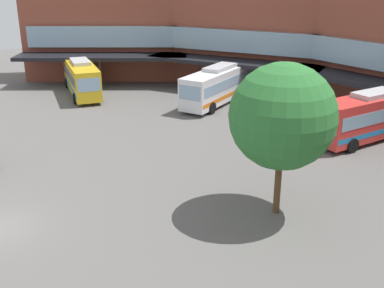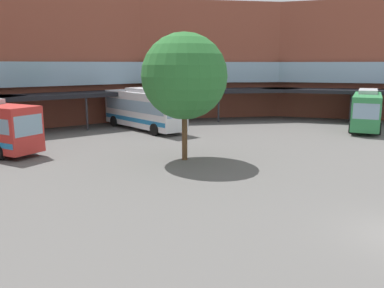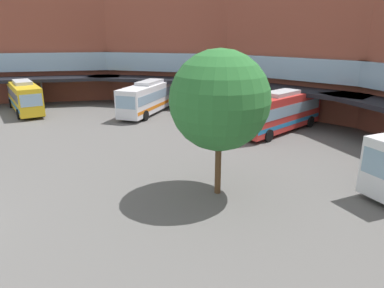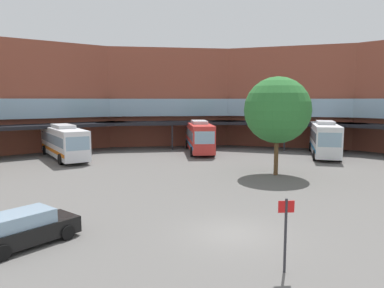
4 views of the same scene
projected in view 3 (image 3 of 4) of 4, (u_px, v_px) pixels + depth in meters
name	position (u px, v px, depth m)	size (l,w,h in m)	color
station_building	(302.00, 67.00, 28.29)	(80.82, 38.52, 13.36)	brown
bus_1	(24.00, 96.00, 41.56)	(10.57, 3.05, 3.71)	gold
bus_2	(150.00, 96.00, 41.41)	(9.07, 10.83, 3.71)	white
bus_3	(280.00, 111.00, 33.36)	(4.32, 10.89, 3.86)	red
plaza_tree	(220.00, 101.00, 19.35)	(5.57, 5.57, 8.31)	brown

